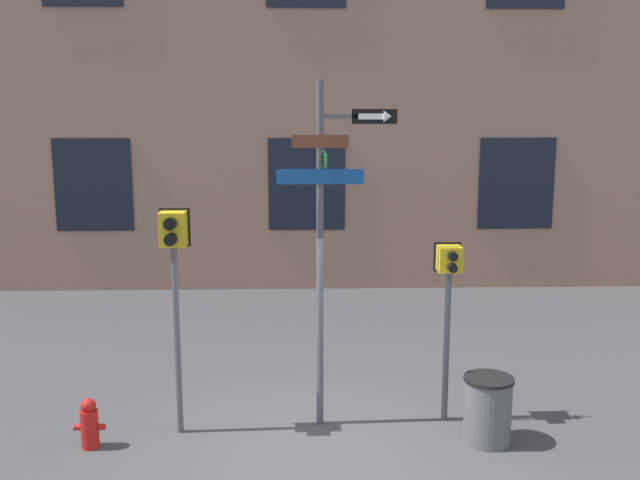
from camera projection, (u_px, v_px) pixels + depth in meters
ground_plane at (316, 452)px, 8.66m from camera, size 60.00×60.00×0.00m
street_sign_pole at (326, 226)px, 8.97m from camera, size 1.49×1.02×4.46m
pedestrian_signal_left at (174, 259)px, 8.79m from camera, size 0.38×0.40×2.90m
pedestrian_signal_right at (449, 285)px, 9.24m from camera, size 0.36×0.40×2.40m
fire_hydrant at (89, 424)px, 8.73m from camera, size 0.38×0.22×0.64m
trash_bin at (488, 410)px, 8.86m from camera, size 0.62×0.62×0.85m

